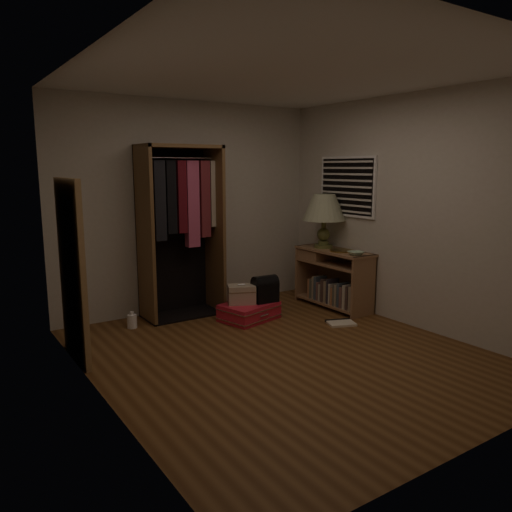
% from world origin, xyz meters
% --- Properties ---
extents(ground, '(4.00, 4.00, 0.00)m').
position_xyz_m(ground, '(0.00, 0.00, 0.00)').
color(ground, brown).
rests_on(ground, ground).
extents(room_walls, '(3.52, 4.02, 2.60)m').
position_xyz_m(room_walls, '(0.08, 0.04, 1.50)').
color(room_walls, beige).
rests_on(room_walls, ground).
extents(console_bookshelf, '(0.42, 1.12, 0.75)m').
position_xyz_m(console_bookshelf, '(1.54, 1.03, 0.40)').
color(console_bookshelf, '#906545').
rests_on(console_bookshelf, ground).
extents(open_wardrobe, '(0.97, 0.50, 2.05)m').
position_xyz_m(open_wardrobe, '(-0.23, 1.77, 1.21)').
color(open_wardrobe, brown).
rests_on(open_wardrobe, ground).
extents(floor_mirror, '(0.06, 0.80, 1.70)m').
position_xyz_m(floor_mirror, '(-1.70, 1.00, 0.85)').
color(floor_mirror, '#9E794C').
rests_on(floor_mirror, ground).
extents(pink_suitcase, '(0.76, 0.63, 0.20)m').
position_xyz_m(pink_suitcase, '(0.32, 1.13, 0.10)').
color(pink_suitcase, red).
rests_on(pink_suitcase, ground).
extents(train_case, '(0.39, 0.34, 0.24)m').
position_xyz_m(train_case, '(0.24, 1.17, 0.31)').
color(train_case, tan).
rests_on(train_case, pink_suitcase).
extents(black_bag, '(0.31, 0.21, 0.32)m').
position_xyz_m(black_bag, '(0.51, 1.08, 0.37)').
color(black_bag, black).
rests_on(black_bag, pink_suitcase).
extents(table_lamp, '(0.67, 0.67, 0.70)m').
position_xyz_m(table_lamp, '(1.54, 1.22, 1.26)').
color(table_lamp, '#52592B').
rests_on(table_lamp, console_bookshelf).
extents(brass_tray, '(0.37, 0.37, 0.02)m').
position_xyz_m(brass_tray, '(1.54, 0.87, 0.76)').
color(brass_tray, olive).
rests_on(brass_tray, console_bookshelf).
extents(ceramic_bowl, '(0.21, 0.21, 0.05)m').
position_xyz_m(ceramic_bowl, '(1.49, 0.57, 0.77)').
color(ceramic_bowl, '#A8CAA8').
rests_on(ceramic_bowl, console_bookshelf).
extents(white_jug, '(0.14, 0.14, 0.19)m').
position_xyz_m(white_jug, '(-0.95, 1.60, 0.08)').
color(white_jug, white).
rests_on(white_jug, ground).
extents(floor_book, '(0.37, 0.34, 0.03)m').
position_xyz_m(floor_book, '(1.12, 0.41, 0.01)').
color(floor_book, '#EEE2C8').
rests_on(floor_book, ground).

